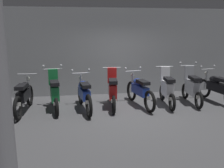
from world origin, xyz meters
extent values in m
plane|color=#4C4C4F|center=(0.00, 0.00, 0.00)|extent=(80.00, 80.00, 0.00)
cube|color=gray|center=(0.00, 2.31, 1.53)|extent=(16.00, 0.30, 3.07)
torus|color=black|center=(-2.96, 1.15, 0.33)|extent=(0.13, 0.65, 0.65)
torus|color=black|center=(-3.04, -0.15, 0.33)|extent=(0.13, 0.65, 0.65)
cube|color=black|center=(-3.00, 0.50, 0.52)|extent=(0.27, 0.84, 0.28)
ellipsoid|color=black|center=(-2.99, 0.65, 0.73)|extent=(0.29, 0.46, 0.22)
cube|color=black|center=(-3.01, 0.32, 0.80)|extent=(0.27, 0.53, 0.10)
cylinder|color=#B7BABF|center=(-2.96, 1.04, 1.02)|extent=(0.56, 0.07, 0.04)
cylinder|color=#B7BABF|center=(-2.96, 1.09, 0.65)|extent=(0.07, 0.16, 0.65)
sphere|color=silver|center=(-2.96, 1.09, 0.87)|extent=(0.12, 0.12, 0.12)
cube|color=white|center=(-3.04, -0.13, 0.43)|extent=(0.16, 0.02, 0.10)
torus|color=black|center=(-2.22, 1.11, 0.27)|extent=(0.17, 0.54, 0.53)
torus|color=black|center=(-2.06, -0.02, 0.27)|extent=(0.17, 0.54, 0.53)
cube|color=#197238|center=(-2.14, 0.55, 0.54)|extent=(0.32, 0.76, 0.44)
cube|color=#197238|center=(-2.19, 0.89, 0.94)|extent=(0.29, 0.16, 0.48)
cube|color=black|center=(-2.12, 0.39, 0.85)|extent=(0.31, 0.55, 0.10)
cylinder|color=#B7BABF|center=(-2.21, 1.02, 1.16)|extent=(0.56, 0.12, 0.04)
sphere|color=#B7BABF|center=(-2.47, 0.99, 1.26)|extent=(0.07, 0.07, 0.07)
sphere|color=#B7BABF|center=(-1.95, 1.06, 1.26)|extent=(0.07, 0.07, 0.07)
cylinder|color=#B7BABF|center=(-2.22, 1.07, 0.69)|extent=(0.08, 0.15, 0.85)
sphere|color=silver|center=(-2.22, 1.07, 1.01)|extent=(0.12, 0.12, 0.12)
cube|color=white|center=(-2.06, 0.00, 0.36)|extent=(0.16, 0.04, 0.10)
torus|color=black|center=(-1.38, 1.07, 0.33)|extent=(0.18, 0.66, 0.65)
torus|color=black|center=(-1.19, -0.22, 0.33)|extent=(0.18, 0.66, 0.65)
cube|color=#1E389E|center=(-1.28, 0.43, 0.52)|extent=(0.34, 0.85, 0.28)
ellipsoid|color=#1E389E|center=(-1.31, 0.58, 0.73)|extent=(0.32, 0.47, 0.22)
cube|color=black|center=(-1.26, 0.25, 0.80)|extent=(0.31, 0.55, 0.10)
cylinder|color=#B7BABF|center=(-1.36, 0.97, 1.02)|extent=(0.56, 0.11, 0.04)
sphere|color=#B7BABF|center=(-1.62, 0.93, 1.12)|extent=(0.07, 0.07, 0.07)
sphere|color=#B7BABF|center=(-1.10, 1.01, 1.12)|extent=(0.07, 0.07, 0.07)
cylinder|color=#B7BABF|center=(-1.37, 1.02, 0.65)|extent=(0.08, 0.17, 0.65)
sphere|color=silver|center=(-1.37, 1.02, 0.87)|extent=(0.12, 0.12, 0.12)
cube|color=white|center=(-1.20, -0.19, 0.43)|extent=(0.16, 0.03, 0.10)
torus|color=black|center=(-0.37, 1.12, 0.27)|extent=(0.14, 0.54, 0.53)
torus|color=black|center=(-0.48, -0.03, 0.27)|extent=(0.14, 0.54, 0.53)
cube|color=red|center=(-0.43, 0.54, 0.54)|extent=(0.29, 0.75, 0.44)
cube|color=red|center=(-0.39, 0.89, 0.94)|extent=(0.29, 0.15, 0.48)
cube|color=black|center=(-0.44, 0.38, 0.85)|extent=(0.29, 0.54, 0.10)
cylinder|color=#B7BABF|center=(-0.38, 1.02, 1.16)|extent=(0.56, 0.09, 0.04)
cylinder|color=#B7BABF|center=(-0.38, 1.07, 0.69)|extent=(0.07, 0.15, 0.85)
sphere|color=silver|center=(-0.38, 1.07, 1.01)|extent=(0.12, 0.12, 0.12)
cube|color=white|center=(-0.48, -0.01, 0.36)|extent=(0.16, 0.03, 0.10)
torus|color=black|center=(0.31, 1.21, 0.33)|extent=(0.21, 0.66, 0.65)
torus|color=black|center=(0.55, -0.07, 0.33)|extent=(0.21, 0.66, 0.65)
cube|color=#1E389E|center=(0.43, 0.57, 0.52)|extent=(0.37, 0.86, 0.28)
ellipsoid|color=#1E389E|center=(0.40, 0.72, 0.73)|extent=(0.34, 0.48, 0.22)
cube|color=black|center=(0.46, 0.39, 0.80)|extent=(0.33, 0.56, 0.10)
cylinder|color=#B7BABF|center=(0.33, 1.11, 1.02)|extent=(0.56, 0.14, 0.04)
sphere|color=#B7BABF|center=(0.07, 1.06, 1.12)|extent=(0.07, 0.07, 0.07)
sphere|color=#B7BABF|center=(0.58, 1.16, 1.12)|extent=(0.07, 0.07, 0.07)
cylinder|color=#B7BABF|center=(0.32, 1.16, 0.65)|extent=(0.08, 0.17, 0.65)
sphere|color=silver|center=(0.32, 1.16, 0.87)|extent=(0.12, 0.12, 0.12)
cube|color=white|center=(0.54, -0.04, 0.43)|extent=(0.16, 0.04, 0.10)
torus|color=black|center=(1.34, 1.09, 0.27)|extent=(0.14, 0.54, 0.53)
torus|color=black|center=(1.23, -0.06, 0.27)|extent=(0.14, 0.54, 0.53)
cube|color=silver|center=(1.28, 0.51, 0.54)|extent=(0.29, 0.75, 0.44)
cube|color=silver|center=(1.32, 0.86, 0.94)|extent=(0.29, 0.15, 0.48)
cube|color=black|center=(1.27, 0.35, 0.85)|extent=(0.29, 0.54, 0.10)
cylinder|color=#B7BABF|center=(1.33, 0.99, 1.16)|extent=(0.56, 0.09, 0.04)
cylinder|color=#B7BABF|center=(1.34, 1.04, 0.69)|extent=(0.07, 0.15, 0.85)
sphere|color=silver|center=(1.34, 1.04, 1.01)|extent=(0.12, 0.12, 0.12)
cube|color=white|center=(1.23, -0.04, 0.36)|extent=(0.16, 0.03, 0.10)
torus|color=black|center=(2.19, 1.16, 0.27)|extent=(0.13, 0.54, 0.53)
torus|color=black|center=(2.09, 0.02, 0.27)|extent=(0.13, 0.54, 0.53)
cube|color=#9EA0A8|center=(2.14, 0.59, 0.54)|extent=(0.28, 0.75, 0.44)
cube|color=#9EA0A8|center=(2.17, 0.93, 0.94)|extent=(0.29, 0.14, 0.48)
cube|color=black|center=(2.13, 0.43, 0.85)|extent=(0.28, 0.54, 0.10)
cylinder|color=#B7BABF|center=(2.18, 1.07, 1.16)|extent=(0.56, 0.08, 0.04)
sphere|color=#B7BABF|center=(1.92, 1.09, 1.26)|extent=(0.07, 0.07, 0.07)
sphere|color=#B7BABF|center=(2.44, 1.05, 1.26)|extent=(0.07, 0.07, 0.07)
cylinder|color=#B7BABF|center=(2.18, 1.12, 0.69)|extent=(0.07, 0.15, 0.85)
sphere|color=silver|center=(2.18, 1.12, 1.01)|extent=(0.12, 0.12, 0.12)
cube|color=white|center=(2.10, 0.04, 0.36)|extent=(0.16, 0.03, 0.10)
torus|color=black|center=(2.90, 1.20, 0.33)|extent=(0.19, 0.66, 0.65)
cube|color=black|center=(3.00, 0.56, 0.52)|extent=(0.35, 0.86, 0.28)
ellipsoid|color=black|center=(2.97, 0.71, 0.73)|extent=(0.33, 0.47, 0.22)
cube|color=black|center=(3.02, 0.38, 0.80)|extent=(0.32, 0.55, 0.10)
cylinder|color=#B7BABF|center=(2.91, 1.10, 1.02)|extent=(0.56, 0.12, 0.04)
sphere|color=#B7BABF|center=(2.66, 1.06, 1.12)|extent=(0.07, 0.07, 0.07)
sphere|color=#B7BABF|center=(3.17, 1.14, 1.12)|extent=(0.07, 0.07, 0.07)
cylinder|color=#B7BABF|center=(2.90, 1.15, 0.65)|extent=(0.08, 0.17, 0.65)
sphere|color=silver|center=(2.90, 1.15, 0.87)|extent=(0.12, 0.12, 0.12)
camera|label=1|loc=(-1.52, -6.58, 2.35)|focal=39.61mm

